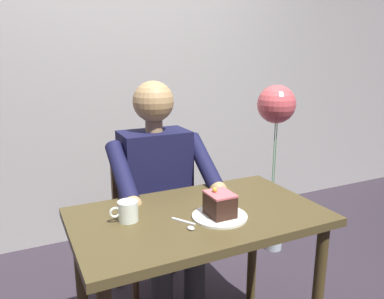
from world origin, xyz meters
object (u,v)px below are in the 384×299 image
at_px(cake_slice, 220,204).
at_px(chair, 150,213).
at_px(coffee_cup, 127,211).
at_px(seated_person, 161,196).
at_px(balloon_display, 277,119).
at_px(dining_table, 199,235).
at_px(dessert_spoon, 187,225).

bearing_deg(cake_slice, chair, -85.31).
bearing_deg(coffee_cup, chair, -117.20).
xyz_separation_m(seated_person, balloon_display, (-0.94, -0.26, 0.31)).
xyz_separation_m(seated_person, cake_slice, (-0.06, 0.52, 0.14)).
bearing_deg(seated_person, balloon_display, -164.73).
distance_m(dining_table, chair, 0.63).
bearing_deg(dining_table, balloon_display, -143.24).
bearing_deg(dessert_spoon, dining_table, -136.45).
distance_m(seated_person, cake_slice, 0.55).
relative_size(dining_table, cake_slice, 8.69).
distance_m(coffee_cup, dessert_spoon, 0.25).
relative_size(seated_person, coffee_cup, 10.78).
relative_size(chair, coffee_cup, 7.70).
bearing_deg(dining_table, coffee_cup, -10.87).
height_order(seated_person, dessert_spoon, seated_person).
bearing_deg(chair, cake_slice, 94.69).
bearing_deg(seated_person, cake_slice, 96.20).
bearing_deg(chair, dessert_spoon, 82.40).
distance_m(chair, dessert_spoon, 0.76).
bearing_deg(coffee_cup, dessert_spoon, 143.27).
xyz_separation_m(dessert_spoon, balloon_display, (-1.04, -0.80, 0.22)).
height_order(seated_person, coffee_cup, seated_person).
height_order(chair, dessert_spoon, chair).
distance_m(seated_person, balloon_display, 1.03).
bearing_deg(dining_table, dessert_spoon, 43.55).
bearing_deg(chair, dining_table, 90.00).
distance_m(dining_table, seated_person, 0.45).
distance_m(dining_table, dessert_spoon, 0.17).
xyz_separation_m(chair, balloon_display, (-0.94, -0.09, 0.47)).
height_order(dining_table, cake_slice, cake_slice).
relative_size(coffee_cup, balloon_display, 0.10).
height_order(cake_slice, dessert_spoon, cake_slice).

